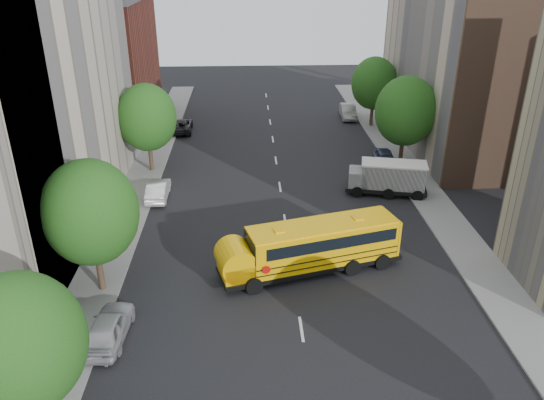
{
  "coord_description": "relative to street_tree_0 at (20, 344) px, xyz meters",
  "views": [
    {
      "loc": [
        -2.54,
        -29.59,
        17.64
      ],
      "look_at": [
        -1.03,
        2.0,
        2.62
      ],
      "focal_mm": 35.0,
      "sensor_mm": 36.0,
      "label": 1
    }
  ],
  "objects": [
    {
      "name": "lane_markings",
      "position": [
        11.0,
        24.0,
        -4.64
      ],
      "size": [
        0.15,
        64.0,
        0.01
      ],
      "primitive_type": "cube",
      "color": "silver",
      "rests_on": "ground"
    },
    {
      "name": "street_tree_4",
      "position": [
        22.0,
        28.0,
        0.43
      ],
      "size": [
        5.25,
        5.25,
        8.1
      ],
      "color": "#38281C",
      "rests_on": "ground"
    },
    {
      "name": "ground",
      "position": [
        11.0,
        14.0,
        -4.64
      ],
      "size": [
        120.0,
        120.0,
        0.0
      ],
      "primitive_type": "plane",
      "color": "black",
      "rests_on": "ground"
    },
    {
      "name": "safari_truck",
      "position": [
        19.34,
        22.25,
        -3.23
      ],
      "size": [
        6.53,
        3.45,
        2.66
      ],
      "rotation": [
        0.0,
        0.0,
        -0.21
      ],
      "color": "black",
      "rests_on": "ground"
    },
    {
      "name": "building_left_redbrick",
      "position": [
        -7.0,
        42.0,
        1.86
      ],
      "size": [
        10.0,
        15.0,
        13.0
      ],
      "primitive_type": "cube",
      "color": "maroon",
      "rests_on": "ground"
    },
    {
      "name": "parked_car_2",
      "position": [
        1.4,
        39.06,
        -3.97
      ],
      "size": [
        2.42,
        4.93,
        1.35
      ],
      "primitive_type": "imported",
      "rotation": [
        0.0,
        0.0,
        3.18
      ],
      "color": "black",
      "rests_on": "ground"
    },
    {
      "name": "street_tree_0",
      "position": [
        0.0,
        0.0,
        0.0
      ],
      "size": [
        4.8,
        4.8,
        7.41
      ],
      "color": "#38281C",
      "rests_on": "ground"
    },
    {
      "name": "parked_car_0",
      "position": [
        1.4,
        5.69,
        -3.9
      ],
      "size": [
        2.01,
        4.47,
        1.49
      ],
      "primitive_type": "imported",
      "rotation": [
        0.0,
        0.0,
        3.08
      ],
      "color": "#A9A8AF",
      "rests_on": "ground"
    },
    {
      "name": "street_tree_5",
      "position": [
        22.0,
        40.0,
        0.06
      ],
      "size": [
        4.86,
        4.86,
        7.51
      ],
      "color": "#38281C",
      "rests_on": "ground"
    },
    {
      "name": "sidewalk_left",
      "position": [
        -0.5,
        19.0,
        -4.58
      ],
      "size": [
        3.0,
        80.0,
        0.12
      ],
      "primitive_type": "cube",
      "color": "slate",
      "rests_on": "ground"
    },
    {
      "name": "sidewalk_right",
      "position": [
        22.5,
        19.0,
        -4.58
      ],
      "size": [
        3.0,
        80.0,
        0.12
      ],
      "primitive_type": "cube",
      "color": "slate",
      "rests_on": "ground"
    },
    {
      "name": "parked_car_1",
      "position": [
        1.4,
        22.29,
        -3.94
      ],
      "size": [
        1.52,
        4.26,
        1.4
      ],
      "primitive_type": "imported",
      "rotation": [
        0.0,
        0.0,
        3.15
      ],
      "color": "silver",
      "rests_on": "ground"
    },
    {
      "name": "building_left_cream",
      "position": [
        -7.0,
        20.0,
        5.36
      ],
      "size": [
        10.0,
        26.0,
        20.0
      ],
      "primitive_type": "cube",
      "color": "beige",
      "rests_on": "ground"
    },
    {
      "name": "street_tree_1",
      "position": [
        0.0,
        10.0,
        0.31
      ],
      "size": [
        5.12,
        5.12,
        7.9
      ],
      "color": "#38281C",
      "rests_on": "ground"
    },
    {
      "name": "parked_car_5",
      "position": [
        20.02,
        43.27,
        -3.87
      ],
      "size": [
        1.88,
        4.74,
        1.54
      ],
      "primitive_type": "imported",
      "rotation": [
        0.0,
        0.0,
        -0.06
      ],
      "color": "gray",
      "rests_on": "ground"
    },
    {
      "name": "school_bus",
      "position": [
        11.96,
        11.46,
        -2.89
      ],
      "size": [
        11.36,
        5.4,
        3.14
      ],
      "rotation": [
        0.0,
        0.0,
        0.27
      ],
      "color": "black",
      "rests_on": "ground"
    },
    {
      "name": "parked_car_4",
      "position": [
        20.6,
        27.89,
        -3.91
      ],
      "size": [
        2.07,
        4.44,
        1.47
      ],
      "primitive_type": "imported",
      "rotation": [
        0.0,
        0.0,
        -0.08
      ],
      "color": "#36405F",
      "rests_on": "ground"
    },
    {
      "name": "building_right_far",
      "position": [
        29.0,
        34.0,
        4.36
      ],
      "size": [
        10.0,
        22.0,
        18.0
      ],
      "primitive_type": "cube",
      "color": "#C7B19B",
      "rests_on": "ground"
    },
    {
      "name": "street_tree_2",
      "position": [
        0.0,
        28.0,
        0.19
      ],
      "size": [
        4.99,
        4.99,
        7.71
      ],
      "color": "#38281C",
      "rests_on": "ground"
    },
    {
      "name": "building_right_sidewall",
      "position": [
        29.0,
        23.0,
        4.36
      ],
      "size": [
        10.1,
        0.3,
        18.0
      ],
      "primitive_type": "cube",
      "color": "brown",
      "rests_on": "ground"
    }
  ]
}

